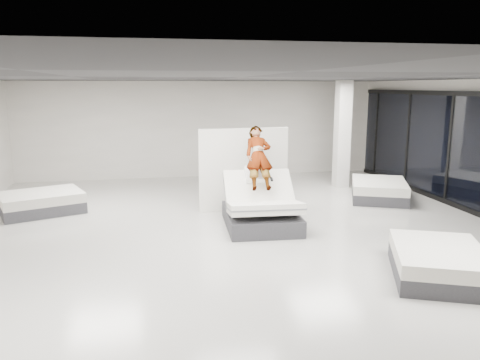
{
  "coord_description": "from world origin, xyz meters",
  "views": [
    {
      "loc": [
        -1.72,
        -8.72,
        3.04
      ],
      "look_at": [
        0.22,
        1.22,
        1.0
      ],
      "focal_mm": 35.0,
      "sensor_mm": 36.0,
      "label": 1
    }
  ],
  "objects_px": {
    "hero_bed": "(261,210)",
    "divider_panel": "(244,169)",
    "column": "(342,135)",
    "flat_bed_right_near": "(438,263)",
    "person": "(259,168)",
    "flat_bed_right_far": "(379,190)",
    "remote": "(272,179)",
    "flat_bed_left_far": "(42,202)"
  },
  "relations": [
    {
      "from": "flat_bed_right_far",
      "to": "flat_bed_left_far",
      "type": "bearing_deg",
      "value": 177.96
    },
    {
      "from": "hero_bed",
      "to": "divider_panel",
      "type": "bearing_deg",
      "value": 92.84
    },
    {
      "from": "hero_bed",
      "to": "flat_bed_right_near",
      "type": "relative_size",
      "value": 0.96
    },
    {
      "from": "hero_bed",
      "to": "divider_panel",
      "type": "height_order",
      "value": "divider_panel"
    },
    {
      "from": "person",
      "to": "flat_bed_right_far",
      "type": "xyz_separation_m",
      "value": [
        3.73,
        1.53,
        -1.0
      ]
    },
    {
      "from": "flat_bed_left_far",
      "to": "column",
      "type": "relative_size",
      "value": 0.69
    },
    {
      "from": "remote",
      "to": "column",
      "type": "relative_size",
      "value": 0.04
    },
    {
      "from": "divider_panel",
      "to": "column",
      "type": "height_order",
      "value": "column"
    },
    {
      "from": "person",
      "to": "remote",
      "type": "xyz_separation_m",
      "value": [
        0.2,
        -0.36,
        -0.19
      ]
    },
    {
      "from": "remote",
      "to": "flat_bed_left_far",
      "type": "distance_m",
      "value": 5.7
    },
    {
      "from": "divider_panel",
      "to": "hero_bed",
      "type": "bearing_deg",
      "value": -90.12
    },
    {
      "from": "divider_panel",
      "to": "flat_bed_right_near",
      "type": "height_order",
      "value": "divider_panel"
    },
    {
      "from": "flat_bed_right_near",
      "to": "remote",
      "type": "bearing_deg",
      "value": 120.74
    },
    {
      "from": "person",
      "to": "flat_bed_right_near",
      "type": "distance_m",
      "value": 4.3
    },
    {
      "from": "flat_bed_left_far",
      "to": "hero_bed",
      "type": "bearing_deg",
      "value": -23.47
    },
    {
      "from": "flat_bed_right_far",
      "to": "flat_bed_left_far",
      "type": "xyz_separation_m",
      "value": [
        -8.73,
        0.31,
        -0.0
      ]
    },
    {
      "from": "hero_bed",
      "to": "flat_bed_left_far",
      "type": "height_order",
      "value": "hero_bed"
    },
    {
      "from": "flat_bed_right_near",
      "to": "column",
      "type": "distance_m",
      "value": 7.1
    },
    {
      "from": "person",
      "to": "flat_bed_left_far",
      "type": "distance_m",
      "value": 5.42
    },
    {
      "from": "flat_bed_right_near",
      "to": "column",
      "type": "relative_size",
      "value": 0.69
    },
    {
      "from": "divider_panel",
      "to": "column",
      "type": "distance_m",
      "value": 4.07
    },
    {
      "from": "person",
      "to": "remote",
      "type": "bearing_deg",
      "value": -57.85
    },
    {
      "from": "person",
      "to": "divider_panel",
      "type": "bearing_deg",
      "value": 98.0
    },
    {
      "from": "hero_bed",
      "to": "person",
      "type": "bearing_deg",
      "value": 86.55
    },
    {
      "from": "remote",
      "to": "flat_bed_right_near",
      "type": "xyz_separation_m",
      "value": [
        1.92,
        -3.23,
        -0.81
      ]
    },
    {
      "from": "person",
      "to": "remote",
      "type": "height_order",
      "value": "person"
    },
    {
      "from": "flat_bed_right_near",
      "to": "column",
      "type": "xyz_separation_m",
      "value": [
        1.23,
        6.87,
        1.35
      ]
    },
    {
      "from": "flat_bed_right_far",
      "to": "column",
      "type": "relative_size",
      "value": 0.71
    },
    {
      "from": "flat_bed_right_far",
      "to": "flat_bed_left_far",
      "type": "distance_m",
      "value": 8.74
    },
    {
      "from": "person",
      "to": "flat_bed_left_far",
      "type": "bearing_deg",
      "value": 163.26
    },
    {
      "from": "remote",
      "to": "flat_bed_left_far",
      "type": "bearing_deg",
      "value": 160.5
    },
    {
      "from": "flat_bed_right_near",
      "to": "flat_bed_left_far",
      "type": "bearing_deg",
      "value": 142.65
    },
    {
      "from": "divider_panel",
      "to": "person",
      "type": "bearing_deg",
      "value": -88.42
    },
    {
      "from": "hero_bed",
      "to": "flat_bed_left_far",
      "type": "relative_size",
      "value": 0.96
    },
    {
      "from": "person",
      "to": "flat_bed_right_near",
      "type": "height_order",
      "value": "person"
    },
    {
      "from": "remote",
      "to": "divider_panel",
      "type": "height_order",
      "value": "divider_panel"
    },
    {
      "from": "person",
      "to": "column",
      "type": "relative_size",
      "value": 0.51
    },
    {
      "from": "person",
      "to": "remote",
      "type": "distance_m",
      "value": 0.46
    },
    {
      "from": "person",
      "to": "flat_bed_right_near",
      "type": "xyz_separation_m",
      "value": [
        2.12,
        -3.6,
        -1.0
      ]
    },
    {
      "from": "flat_bed_left_far",
      "to": "flat_bed_right_far",
      "type": "bearing_deg",
      "value": -2.04
    },
    {
      "from": "person",
      "to": "divider_panel",
      "type": "distance_m",
      "value": 1.22
    },
    {
      "from": "divider_panel",
      "to": "flat_bed_right_far",
      "type": "bearing_deg",
      "value": 2.06
    }
  ]
}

